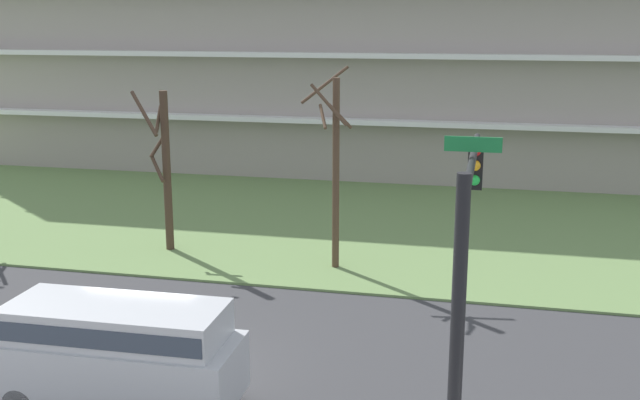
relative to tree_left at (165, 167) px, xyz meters
name	(u,v)px	position (x,y,z in m)	size (l,w,h in m)	color
ground	(164,368)	(3.85, -8.87, -3.11)	(160.00, 160.00, 0.00)	#38383A
grass_lawn_strip	(306,221)	(3.85, 5.13, -3.07)	(80.00, 16.00, 0.08)	#66844C
apartment_building	(368,21)	(3.85, 19.72, 4.98)	(48.07, 14.13, 16.18)	#9E938C
tree_left	(165,167)	(0.00, 0.00, 0.00)	(1.40, 1.75, 5.78)	#423023
tree_center	(335,165)	(6.25, -0.60, 0.45)	(1.80, 2.00, 6.69)	#4C3828
van_silver_near_left	(117,348)	(3.76, -10.87, -1.72)	(5.24, 2.10, 2.36)	#B7BABF
traffic_signal_mast	(465,279)	(10.96, -13.51, 1.28)	(0.90, 5.80, 6.38)	black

